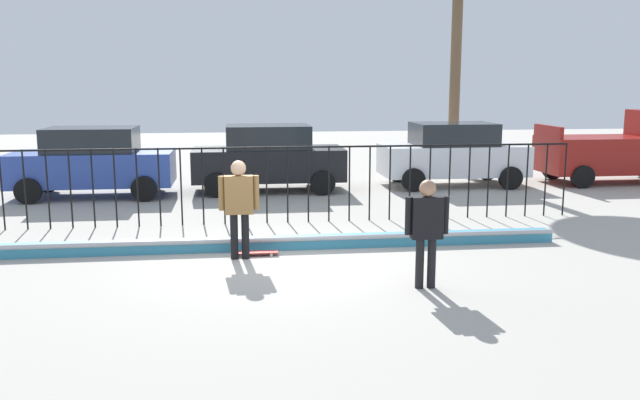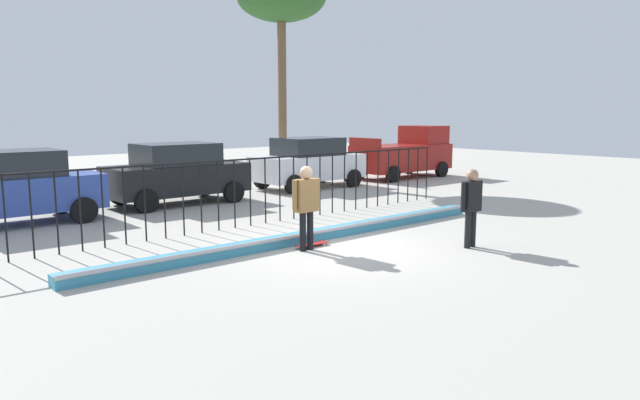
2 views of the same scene
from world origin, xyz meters
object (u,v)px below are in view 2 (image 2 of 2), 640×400
at_px(skateboarder, 306,200).
at_px(skateboard, 312,244).
at_px(camera_operator, 471,201).
at_px(palm_tree_tall, 281,0).
at_px(parked_car_black, 177,173).
at_px(parked_car_white, 308,162).
at_px(parked_car_blue, 11,187).
at_px(pickup_truck, 405,154).

xyz_separation_m(skateboarder, skateboard, (0.29, 0.17, -1.00)).
bearing_deg(camera_operator, palm_tree_tall, -46.41).
bearing_deg(skateboarder, parked_car_black, 116.68).
bearing_deg(skateboarder, skateboard, 62.99).
relative_size(camera_operator, parked_car_white, 0.39).
bearing_deg(parked_car_white, camera_operator, -111.65).
relative_size(skateboard, parked_car_black, 0.19).
distance_m(skateboard, camera_operator, 3.51).
relative_size(skateboarder, parked_car_blue, 0.41).
xyz_separation_m(skateboard, parked_car_white, (6.18, 7.57, 0.91)).
distance_m(parked_car_black, palm_tree_tall, 9.67).
xyz_separation_m(skateboarder, palm_tree_tall, (7.41, 10.56, 6.33)).
bearing_deg(parked_car_black, camera_operator, -81.32).
bearing_deg(skateboarder, camera_operator, -2.96).
xyz_separation_m(parked_car_black, palm_tree_tall, (6.52, 3.12, 6.42)).
height_order(camera_operator, palm_tree_tall, palm_tree_tall).
bearing_deg(skateboarder, palm_tree_tall, 88.43).
bearing_deg(skateboard, palm_tree_tall, 35.02).
relative_size(skateboarder, pickup_truck, 0.38).
distance_m(camera_operator, parked_car_black, 9.71).
relative_size(parked_car_white, palm_tree_tall, 0.50).
height_order(skateboarder, skateboard, skateboarder).
height_order(pickup_truck, palm_tree_tall, palm_tree_tall).
bearing_deg(pickup_truck, parked_car_blue, -175.48).
bearing_deg(camera_operator, pickup_truck, -69.59).
distance_m(parked_car_white, pickup_truck, 5.51).
relative_size(skateboarder, palm_tree_tall, 0.21).
relative_size(parked_car_blue, pickup_truck, 0.91).
bearing_deg(parked_car_white, pickup_truck, -1.59).
bearing_deg(camera_operator, skateboard, 21.93).
bearing_deg(parked_car_black, pickup_truck, -1.44).
xyz_separation_m(skateboard, camera_operator, (2.52, -2.24, 0.95)).
xyz_separation_m(skateboarder, pickup_truck, (11.98, 7.69, -0.03)).
distance_m(skateboard, pickup_truck, 13.94).
xyz_separation_m(camera_operator, parked_car_white, (3.66, 9.81, -0.04)).
xyz_separation_m(skateboarder, camera_operator, (2.81, -2.08, -0.05)).
bearing_deg(palm_tree_tall, pickup_truck, -32.09).
relative_size(parked_car_blue, palm_tree_tall, 0.50).
bearing_deg(skateboarder, parked_car_white, 83.57).
height_order(skateboarder, camera_operator, skateboarder).
relative_size(skateboard, pickup_truck, 0.17).
bearing_deg(parked_car_white, parked_car_blue, -177.56).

